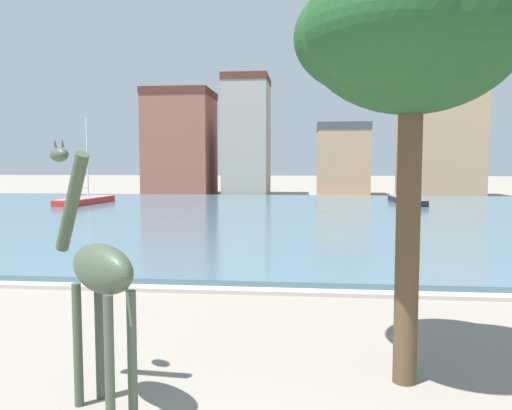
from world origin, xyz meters
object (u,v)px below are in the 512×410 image
Objects in this scene: shade_tree at (416,27)px; sailboat_red at (90,202)px; giraffe_statue at (98,273)px; sailboat_black at (405,199)px.

sailboat_red is at bearing 121.39° from shade_tree.
sailboat_black is at bearing 73.35° from giraffe_statue.
sailboat_red is at bearing 114.12° from giraffe_statue.
giraffe_statue is at bearing -162.87° from shade_tree.
sailboat_red is (-15.74, 35.16, -1.68)m from giraffe_statue.
giraffe_statue is 39.81m from sailboat_black.
sailboat_red is 27.30m from sailboat_black.
sailboat_red is 39.84m from shade_tree.
sailboat_red reaches higher than shade_tree.
giraffe_statue is at bearing -65.88° from sailboat_red.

